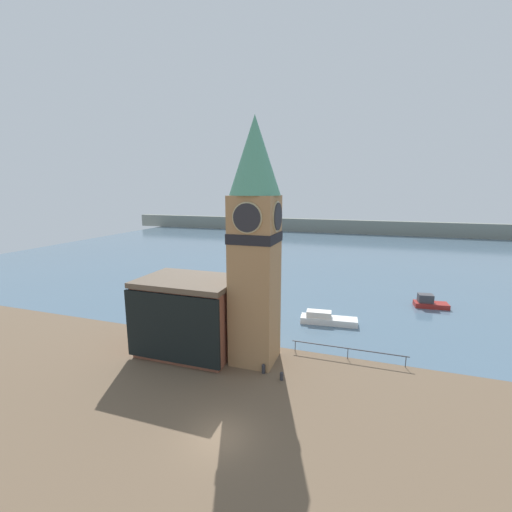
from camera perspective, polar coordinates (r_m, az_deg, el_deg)
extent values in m
plane|color=brown|center=(25.63, -6.05, -27.78)|extent=(160.00, 160.00, 0.00)
cube|color=slate|center=(93.77, 13.08, 0.84)|extent=(160.00, 120.00, 0.00)
cube|color=gray|center=(132.96, 14.86, 4.77)|extent=(180.00, 3.00, 5.00)
cube|color=#333338|center=(35.12, 15.09, -14.66)|extent=(10.90, 0.08, 0.08)
cylinder|color=#333338|center=(35.91, 6.56, -14.66)|extent=(0.07, 0.07, 1.05)
cylinder|color=#333338|center=(35.35, 15.05, -15.43)|extent=(0.07, 0.07, 1.05)
cylinder|color=#333338|center=(35.52, 23.69, -15.87)|extent=(0.07, 0.07, 1.05)
cube|color=#9E754C|center=(31.45, -0.18, -4.24)|extent=(3.94, 3.94, 15.54)
cube|color=black|center=(30.63, -0.18, 3.13)|extent=(4.06, 4.06, 0.90)
cylinder|color=tan|center=(28.52, -1.51, 6.38)|extent=(2.64, 0.12, 2.64)
cylinder|color=#232328|center=(28.44, -1.57, 6.37)|extent=(2.40, 0.12, 2.40)
cylinder|color=tan|center=(29.84, 3.54, 6.57)|extent=(0.12, 2.64, 2.64)
cylinder|color=#232328|center=(29.82, 3.70, 6.56)|extent=(0.12, 2.40, 2.40)
cone|color=#4C9375|center=(30.48, -0.19, 16.40)|extent=(4.54, 4.54, 6.72)
cube|color=brown|center=(35.28, -11.00, -10.01)|extent=(9.08, 6.38, 7.02)
cube|color=brown|center=(34.13, -11.23, -4.10)|extent=(9.48, 6.78, 0.50)
cube|color=black|center=(32.58, -13.95, -11.68)|extent=(9.58, 0.30, 6.45)
cube|color=silver|center=(43.29, 12.04, -10.45)|extent=(6.89, 2.52, 0.77)
cube|color=silver|center=(43.06, 10.44, -9.45)|extent=(3.08, 1.61, 0.71)
cube|color=maroon|center=(53.71, 27.14, -7.26)|extent=(4.52, 2.40, 0.66)
cube|color=#38383D|center=(53.27, 26.40, -6.32)|extent=(2.04, 1.58, 1.14)
cylinder|color=#2D2D33|center=(31.98, 1.25, -18.38)|extent=(0.32, 0.32, 0.69)
sphere|color=#2D2D33|center=(31.81, 1.25, -17.83)|extent=(0.34, 0.34, 0.34)
cylinder|color=#2D2D33|center=(31.09, 4.29, -19.43)|extent=(0.30, 0.30, 0.59)
sphere|color=#2D2D33|center=(30.95, 4.29, -18.96)|extent=(0.32, 0.32, 0.32)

